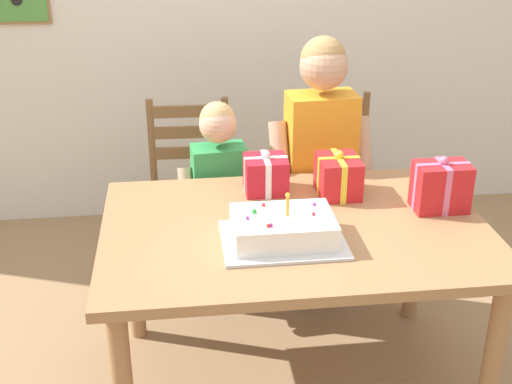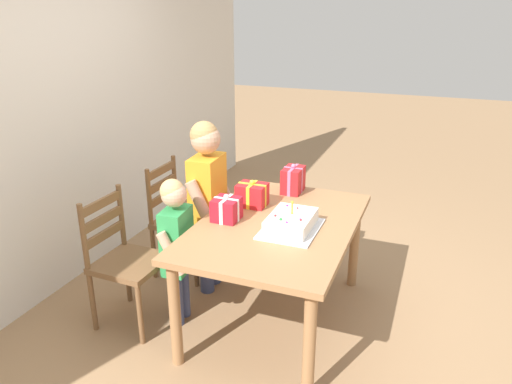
# 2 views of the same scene
# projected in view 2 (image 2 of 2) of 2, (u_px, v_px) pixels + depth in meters

# --- Properties ---
(ground_plane) EXTENTS (20.00, 20.00, 0.00)m
(ground_plane) POSITION_uv_depth(u_px,v_px,m) (275.00, 318.00, 3.46)
(ground_plane) COLOR #997551
(back_wall) EXTENTS (6.40, 0.11, 2.60)m
(back_wall) POSITION_uv_depth(u_px,v_px,m) (53.00, 117.00, 3.58)
(back_wall) COLOR silver
(back_wall) RESTS_ON ground
(dining_table) EXTENTS (1.46, 0.98, 0.74)m
(dining_table) POSITION_uv_depth(u_px,v_px,m) (277.00, 236.00, 3.23)
(dining_table) COLOR #9E7047
(dining_table) RESTS_ON ground
(birthday_cake) EXTENTS (0.44, 0.34, 0.19)m
(birthday_cake) POSITION_uv_depth(u_px,v_px,m) (291.00, 223.00, 3.08)
(birthday_cake) COLOR silver
(birthday_cake) RESTS_ON dining_table
(gift_box_red_large) EXTENTS (0.21, 0.14, 0.23)m
(gift_box_red_large) POSITION_uv_depth(u_px,v_px,m) (293.00, 180.00, 3.70)
(gift_box_red_large) COLOR red
(gift_box_red_large) RESTS_ON dining_table
(gift_box_beside_cake) EXTENTS (0.18, 0.17, 0.18)m
(gift_box_beside_cake) POSITION_uv_depth(u_px,v_px,m) (227.00, 209.00, 3.22)
(gift_box_beside_cake) COLOR red
(gift_box_beside_cake) RESTS_ON dining_table
(gift_box_corner_small) EXTENTS (0.17, 0.21, 0.19)m
(gift_box_corner_small) POSITION_uv_depth(u_px,v_px,m) (252.00, 195.00, 3.45)
(gift_box_corner_small) COLOR red
(gift_box_corner_small) RESTS_ON dining_table
(chair_left) EXTENTS (0.43, 0.43, 0.92)m
(chair_left) POSITION_uv_depth(u_px,v_px,m) (125.00, 260.00, 3.29)
(chair_left) COLOR brown
(chair_left) RESTS_ON ground
(chair_right) EXTENTS (0.42, 0.42, 0.92)m
(chair_right) POSITION_uv_depth(u_px,v_px,m) (180.00, 218.00, 3.94)
(chair_right) COLOR brown
(chair_right) RESTS_ON ground
(child_older) EXTENTS (0.49, 0.28, 1.32)m
(child_older) POSITION_uv_depth(u_px,v_px,m) (208.00, 191.00, 3.57)
(child_older) COLOR #38426B
(child_older) RESTS_ON ground
(child_younger) EXTENTS (0.39, 0.23, 1.04)m
(child_younger) POSITION_uv_depth(u_px,v_px,m) (177.00, 238.00, 3.23)
(child_younger) COLOR #38426B
(child_younger) RESTS_ON ground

